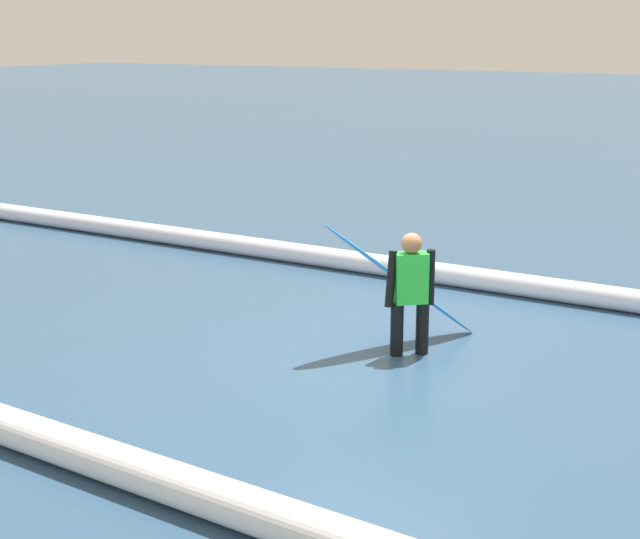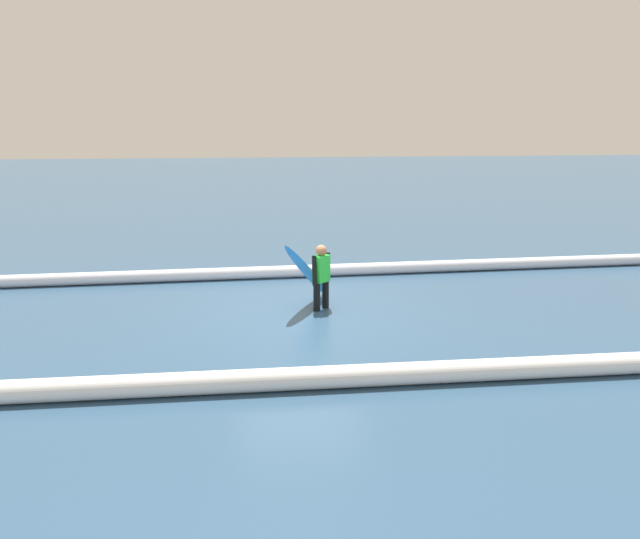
{
  "view_description": "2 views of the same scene",
  "coord_description": "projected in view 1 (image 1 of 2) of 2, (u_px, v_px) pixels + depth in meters",
  "views": [
    {
      "loc": [
        -4.59,
        8.45,
        3.35
      ],
      "look_at": [
        0.04,
        0.78,
        1.09
      ],
      "focal_mm": 52.95,
      "sensor_mm": 36.0,
      "label": 1
    },
    {
      "loc": [
        1.47,
        11.48,
        3.54
      ],
      "look_at": [
        -0.3,
        0.66,
        1.03
      ],
      "focal_mm": 34.16,
      "sensor_mm": 36.0,
      "label": 2
    }
  ],
  "objects": [
    {
      "name": "ground_plane",
      "position": [
        360.0,
        353.0,
        10.14
      ],
      "size": [
        143.05,
        143.05,
        0.0
      ],
      "primitive_type": "plane",
      "color": "navy"
    },
    {
      "name": "wave_crest_foreground",
      "position": [
        288.0,
        252.0,
        14.13
      ],
      "size": [
        25.75,
        0.49,
        0.3
      ],
      "primitive_type": "cylinder",
      "rotation": [
        0.0,
        1.57,
        -0.01
      ],
      "color": "white",
      "rests_on": "ground_plane"
    },
    {
      "name": "surfboard",
      "position": [
        402.0,
        281.0,
        10.26
      ],
      "size": [
        1.32,
        1.74,
        1.46
      ],
      "color": "#268CE5",
      "rests_on": "ground_plane"
    },
    {
      "name": "surfer",
      "position": [
        411.0,
        288.0,
        9.91
      ],
      "size": [
        0.41,
        0.42,
        1.33
      ],
      "rotation": [
        0.0,
        0.0,
        3.87
      ],
      "color": "black",
      "rests_on": "ground_plane"
    },
    {
      "name": "wave_crest_midground",
      "position": [
        33.0,
        435.0,
        7.68
      ],
      "size": [
        19.92,
        1.23,
        0.32
      ],
      "primitive_type": "cylinder",
      "rotation": [
        0.0,
        1.57,
        -0.05
      ],
      "color": "white",
      "rests_on": "ground_plane"
    }
  ]
}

